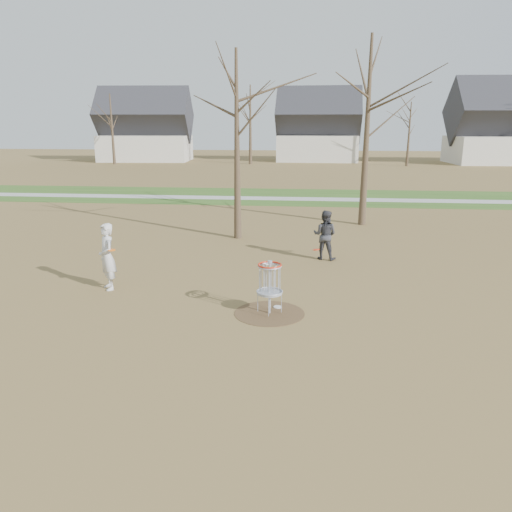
{
  "coord_description": "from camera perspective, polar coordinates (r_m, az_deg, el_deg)",
  "views": [
    {
      "loc": [
        0.89,
        -11.85,
        4.67
      ],
      "look_at": [
        -0.5,
        1.5,
        1.1
      ],
      "focal_mm": 35.0,
      "sensor_mm": 36.0,
      "label": 1
    }
  ],
  "objects": [
    {
      "name": "ground",
      "position": [
        12.77,
        1.55,
        -6.56
      ],
      "size": [
        160.0,
        160.0,
        0.0
      ],
      "primitive_type": "plane",
      "color": "brown",
      "rests_on": "ground"
    },
    {
      "name": "green_band",
      "position": [
        33.19,
        4.37,
        6.78
      ],
      "size": [
        160.0,
        8.0,
        0.01
      ],
      "primitive_type": "cube",
      "color": "#2D5119",
      "rests_on": "ground"
    },
    {
      "name": "footpath",
      "position": [
        32.2,
        4.32,
        6.55
      ],
      "size": [
        160.0,
        1.5,
        0.01
      ],
      "primitive_type": "cube",
      "color": "#9E9E99",
      "rests_on": "green_band"
    },
    {
      "name": "dirt_circle",
      "position": [
        12.77,
        1.55,
        -6.54
      ],
      "size": [
        1.8,
        1.8,
        0.01
      ],
      "primitive_type": "cylinder",
      "color": "#47331E",
      "rests_on": "ground"
    },
    {
      "name": "player_standing",
      "position": [
        14.94,
        -16.65,
        -0.08
      ],
      "size": [
        0.79,
        0.84,
        1.94
      ],
      "primitive_type": "imported",
      "rotation": [
        0.0,
        0.0,
        -0.94
      ],
      "color": "silver",
      "rests_on": "ground"
    },
    {
      "name": "player_throwing",
      "position": [
        17.73,
        7.87,
        2.4
      ],
      "size": [
        1.0,
        0.87,
        1.75
      ],
      "primitive_type": "imported",
      "rotation": [
        0.0,
        0.0,
        2.87
      ],
      "color": "#333438",
      "rests_on": "ground"
    },
    {
      "name": "disc_grounded",
      "position": [
        13.15,
        2.49,
        -5.83
      ],
      "size": [
        0.22,
        0.22,
        0.02
      ],
      "primitive_type": "cylinder",
      "color": "silver",
      "rests_on": "dirt_circle"
    },
    {
      "name": "discs_in_play",
      "position": [
        15.13,
        -3.5,
        0.72
      ],
      "size": [
        6.0,
        2.8,
        0.53
      ],
      "color": "red",
      "rests_on": "ground"
    },
    {
      "name": "disc_golf_basket",
      "position": [
        12.47,
        1.57,
        -2.65
      ],
      "size": [
        0.64,
        0.64,
        1.35
      ],
      "color": "#9EA3AD",
      "rests_on": "ground"
    },
    {
      "name": "bare_trees",
      "position": [
        47.65,
        7.27,
        15.6
      ],
      "size": [
        52.62,
        44.98,
        9.0
      ],
      "color": "#382B1E",
      "rests_on": "ground"
    },
    {
      "name": "houses_row",
      "position": [
        64.51,
        9.25,
        13.7
      ],
      "size": [
        56.51,
        10.01,
        7.26
      ],
      "color": "silver",
      "rests_on": "ground"
    }
  ]
}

